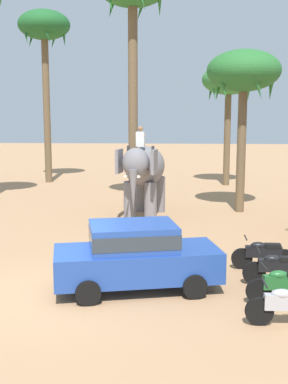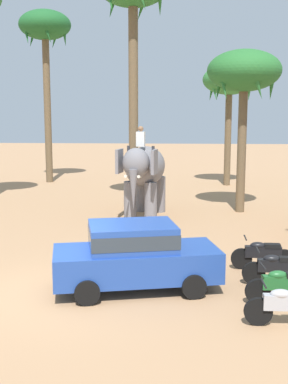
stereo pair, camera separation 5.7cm
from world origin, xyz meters
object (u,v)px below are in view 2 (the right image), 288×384
at_px(motorcycle_mid_row, 277,268).
at_px(palm_tree_left_of_road, 45,32).
at_px(palm_tree_near_hut, 244,75).
at_px(car_sedan_foreground, 135,254).
at_px(palm_tree_far_back, 229,83).
at_px(motorcycle_nearest_camera, 287,305).
at_px(elephant_with_mahout, 144,171).
at_px(motorcycle_fourth_in_row, 263,254).
at_px(motorcycle_second_in_row, 284,285).

distance_m(motorcycle_mid_row, palm_tree_left_of_road, 23.22).
distance_m(palm_tree_near_hut, palm_tree_left_of_road, 14.57).
height_order(car_sedan_foreground, palm_tree_far_back, palm_tree_far_back).
bearing_deg(motorcycle_mid_row, palm_tree_far_back, 88.50).
bearing_deg(palm_tree_far_back, motorcycle_mid_row, -91.50).
bearing_deg(car_sedan_foreground, motorcycle_nearest_camera, -30.16).
height_order(elephant_with_mahout, palm_tree_far_back, palm_tree_far_back).
bearing_deg(car_sedan_foreground, elephant_with_mahout, 92.32).
distance_m(motorcycle_mid_row, palm_tree_far_back, 18.81).
height_order(motorcycle_fourth_in_row, palm_tree_left_of_road, palm_tree_left_of_road).
distance_m(motorcycle_nearest_camera, palm_tree_left_of_road, 25.15).
bearing_deg(elephant_with_mahout, motorcycle_mid_row, -64.22).
bearing_deg(palm_tree_left_of_road, car_sedan_foreground, -69.47).
height_order(elephant_with_mahout, motorcycle_fourth_in_row, elephant_with_mahout).
bearing_deg(motorcycle_mid_row, palm_tree_left_of_road, 120.19).
bearing_deg(palm_tree_left_of_road, palm_tree_near_hut, -38.95).
distance_m(car_sedan_foreground, palm_tree_left_of_road, 22.07).
distance_m(elephant_with_mahout, palm_tree_left_of_road, 14.34).
xyz_separation_m(motorcycle_nearest_camera, motorcycle_fourth_in_row, (0.13, 3.78, 0.00)).
xyz_separation_m(motorcycle_nearest_camera, motorcycle_second_in_row, (0.18, 1.24, 0.00)).
bearing_deg(motorcycle_mid_row, car_sedan_foreground, -171.31).
distance_m(car_sedan_foreground, elephant_with_mahout, 8.90).
bearing_deg(car_sedan_foreground, palm_tree_far_back, 77.45).
bearing_deg(palm_tree_far_back, elephant_with_mahout, -114.89).
bearing_deg(elephant_with_mahout, palm_tree_left_of_road, 123.48).
xyz_separation_m(elephant_with_mahout, motorcycle_mid_row, (4.00, -8.28, -1.53)).
height_order(car_sedan_foreground, motorcycle_second_in_row, car_sedan_foreground).
height_order(motorcycle_second_in_row, motorcycle_fourth_in_row, same).
distance_m(car_sedan_foreground, motorcycle_mid_row, 3.71).
xyz_separation_m(motorcycle_mid_row, palm_tree_far_back, (0.47, 17.91, 5.73)).
relative_size(motorcycle_nearest_camera, motorcycle_mid_row, 1.00).
relative_size(elephant_with_mahout, motorcycle_fourth_in_row, 2.21).
bearing_deg(palm_tree_near_hut, palm_tree_far_back, 88.46).
relative_size(motorcycle_second_in_row, palm_tree_far_back, 0.25).
bearing_deg(palm_tree_near_hut, elephant_with_mahout, -162.31).
xyz_separation_m(motorcycle_fourth_in_row, palm_tree_near_hut, (0.40, 8.36, 5.58)).
xyz_separation_m(motorcycle_nearest_camera, motorcycle_mid_row, (0.28, 2.51, 0.00)).
xyz_separation_m(elephant_with_mahout, palm_tree_far_back, (4.47, 9.63, 4.20)).
distance_m(motorcycle_mid_row, motorcycle_fourth_in_row, 1.28).
bearing_deg(elephant_with_mahout, motorcycle_second_in_row, -67.80).
xyz_separation_m(motorcycle_mid_row, palm_tree_near_hut, (0.25, 9.63, 5.58)).
relative_size(car_sedan_foreground, motorcycle_fourth_in_row, 2.43).
relative_size(car_sedan_foreground, palm_tree_left_of_road, 0.41).
xyz_separation_m(car_sedan_foreground, palm_tree_left_of_road, (-7.16, 19.12, 8.38)).
bearing_deg(motorcycle_second_in_row, palm_tree_left_of_road, 118.35).
relative_size(elephant_with_mahout, palm_tree_left_of_road, 0.37).
relative_size(motorcycle_fourth_in_row, palm_tree_near_hut, 0.25).
bearing_deg(palm_tree_near_hut, car_sedan_foreground, -110.88).
relative_size(car_sedan_foreground, motorcycle_second_in_row, 2.43).
distance_m(motorcycle_second_in_row, palm_tree_far_back, 20.02).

